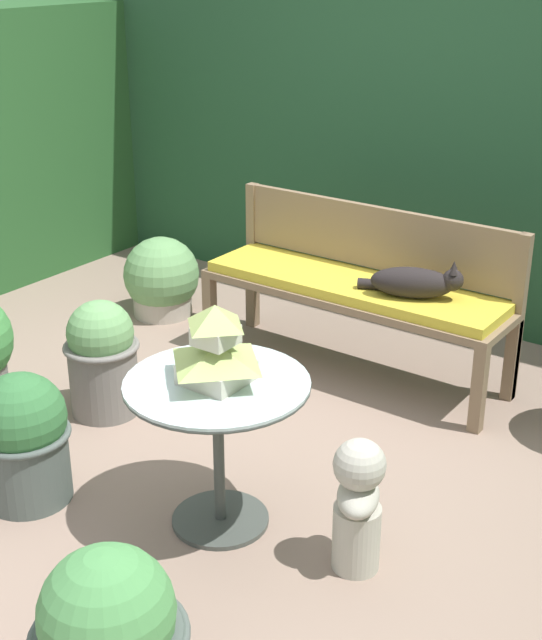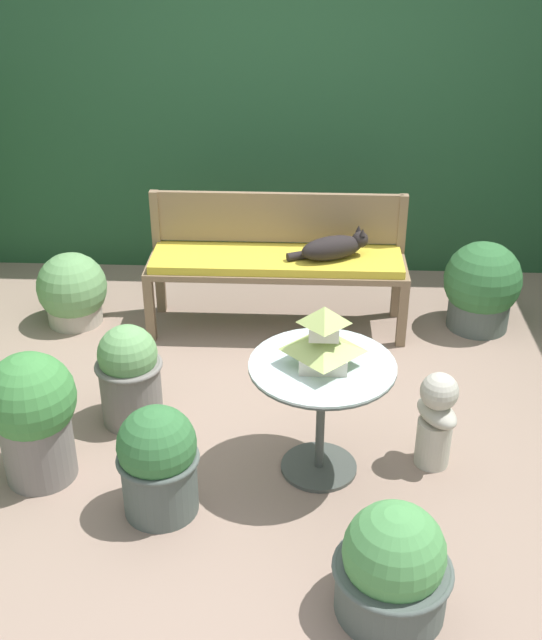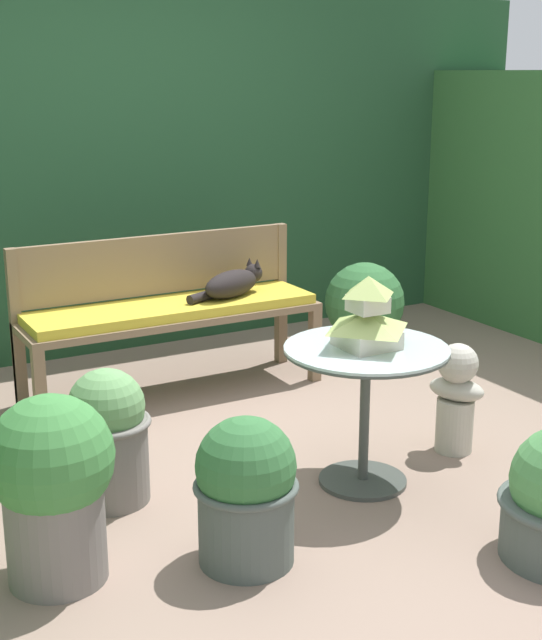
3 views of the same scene
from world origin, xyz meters
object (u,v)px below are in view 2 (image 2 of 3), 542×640
Objects in this scene: potted_plant_hedge_corner at (158,461)px; potted_plant_table_far at (72,292)px; patio_table at (322,388)px; potted_plant_bench_right at (33,414)px; potted_plant_path_edge at (393,567)px; potted_plant_table_near at (129,374)px; garden_bench at (277,265)px; potted_plant_bench_left at (482,287)px; pagoda_birdhouse at (323,340)px; garden_bust at (436,418)px; cat at (334,247)px.

potted_plant_table_far is at bearing 116.12° from potted_plant_hedge_corner.
potted_plant_bench_right is (-1.41, -0.11, -0.12)m from patio_table.
potted_plant_bench_right reaches higher than patio_table.
potted_plant_table_near is (-1.32, 1.28, 0.06)m from potted_plant_path_edge.
potted_plant_hedge_corner is at bearing -104.89° from garden_bench.
potted_plant_bench_left is at bearing 1.22° from potted_plant_table_far.
garden_bench is at bearing -0.68° from potted_plant_table_far.
potted_plant_table_far is (-0.90, 1.83, -0.06)m from potted_plant_hedge_corner.
pagoda_birdhouse is at bearing 107.81° from potted_plant_path_edge.
potted_plant_bench_right is (-1.99, -0.19, 0.09)m from garden_bust.
potted_plant_hedge_corner is at bearing -137.84° from cat.
garden_bust is at bearing -108.59° from potted_plant_bench_left.
potted_plant_table_near is at bearing 111.20° from potted_plant_hedge_corner.
garden_bust is at bearing -10.83° from potted_plant_table_near.
potted_plant_hedge_corner reaches higher than garden_bust.
patio_table is at bearing -124.85° from potted_plant_bench_left.
potted_plant_table_near is at bearing -151.19° from potted_plant_bench_left.
cat reaches higher than patio_table.
potted_plant_hedge_corner is (0.28, -0.72, -0.01)m from potted_plant_table_near.
cat is at bearing 46.24° from potted_plant_bench_right.
garden_bench is 1.37m from potted_plant_bench_left.
cat is 0.90× the size of potted_plant_table_near.
patio_table is at bearing 4.49° from potted_plant_bench_right.
pagoda_birdhouse is 1.95m from potted_plant_bench_left.
potted_plant_table_near is 0.62m from potted_plant_bench_right.
pagoda_birdhouse is 2.29m from potted_plant_table_far.
potted_plant_bench_right is at bearing -125.44° from garden_bench.
cat is 1.58m from potted_plant_table_near.
potted_plant_hedge_corner is at bearing -156.28° from patio_table.
patio_table reaches higher than potted_plant_table_near.
potted_plant_hedge_corner is (-0.48, -1.81, -0.17)m from garden_bench.
cat is 1.05m from potted_plant_bench_left.
potted_plant_hedge_corner reaches higher than potted_plant_path_edge.
potted_plant_path_edge is at bearing -76.63° from garden_bench.
garden_bust reaches higher than potted_plant_path_edge.
potted_plant_path_edge is 3.07m from potted_plant_table_far.
pagoda_birdhouse is 0.55× the size of potted_plant_hedge_corner.
pagoda_birdhouse reaches higher than potted_plant_hedge_corner.
potted_plant_bench_left is at bearing 45.71° from potted_plant_hedge_corner.
potted_plant_table_near is (-1.04, 0.39, -0.20)m from patio_table.
cat is 0.74× the size of patio_table.
patio_table reaches higher than garden_bust.
potted_plant_bench_right reaches higher than potted_plant_table_far.
potted_plant_bench_left is at bearing 55.15° from pagoda_birdhouse.
potted_plant_table_near is at bearing -159.11° from cat.
potted_plant_path_edge is at bearing -24.73° from potted_plant_bench_right.
garden_bench is 1.50m from patio_table.
pagoda_birdhouse reaches higher than potted_plant_bench_left.
pagoda_birdhouse is at bearing 180.00° from patio_table.
potted_plant_bench_left is 2.99m from potted_plant_bench_right.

